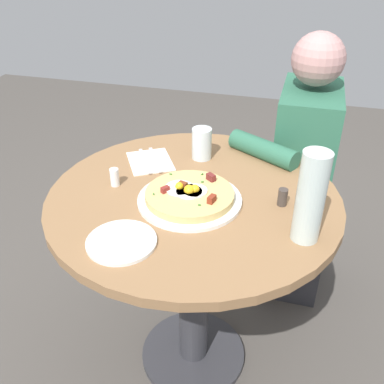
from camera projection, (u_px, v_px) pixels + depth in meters
The scene contains 13 objects.
ground_plane at pixel (193, 355), 1.71m from camera, with size 6.00×6.00×0.00m, color #4C4742.
dining_table at pixel (194, 240), 1.41m from camera, with size 0.89×0.89×0.75m.
person_seated at pixel (298, 188), 1.81m from camera, with size 0.53×0.41×1.14m.
pizza_plate at pixel (190, 200), 1.27m from camera, with size 0.31×0.31×0.01m, color white.
breakfast_pizza at pixel (190, 194), 1.26m from camera, with size 0.26×0.26×0.05m.
bread_plate at pixel (122, 242), 1.11m from camera, with size 0.18×0.18×0.01m, color white.
napkin at pixel (150, 161), 1.48m from camera, with size 0.17×0.14×0.00m, color white.
fork at pixel (145, 161), 1.48m from camera, with size 0.18×0.01×0.01m, color silver.
knife at pixel (155, 160), 1.48m from camera, with size 0.18×0.01×0.01m, color silver.
water_glass at pixel (202, 144), 1.48m from camera, with size 0.07×0.07×0.11m, color silver.
water_bottle at pixel (311, 198), 1.06m from camera, with size 0.07×0.07×0.25m, color silver.
salt_shaker at pixel (115, 177), 1.34m from camera, with size 0.03×0.03×0.06m, color white.
pepper_shaker at pixel (283, 197), 1.25m from camera, with size 0.03×0.03×0.05m, color #3F3833.
Camera 1 is at (1.07, 0.29, 1.45)m, focal length 40.55 mm.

